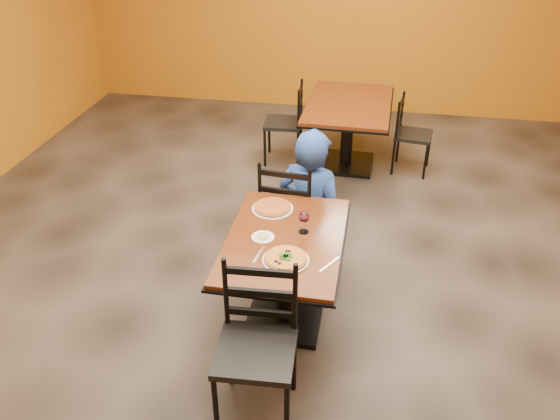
% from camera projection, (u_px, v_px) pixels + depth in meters
% --- Properties ---
extents(floor, '(7.00, 8.00, 0.01)m').
position_uv_depth(floor, '(295.00, 280.00, 4.73)').
color(floor, black).
rests_on(floor, ground).
extents(table_main, '(0.83, 1.23, 0.75)m').
position_uv_depth(table_main, '(285.00, 261.00, 4.02)').
color(table_main, '#632A0F').
rests_on(table_main, floor).
extents(table_second, '(0.96, 1.39, 0.75)m').
position_uv_depth(table_second, '(348.00, 119.00, 6.25)').
color(table_second, '#632A0F').
rests_on(table_second, floor).
extents(chair_main_near, '(0.49, 0.49, 1.02)m').
position_uv_depth(chair_main_near, '(256.00, 353.00, 3.32)').
color(chair_main_near, black).
rests_on(chair_main_near, floor).
extents(chair_main_far, '(0.49, 0.49, 0.99)m').
position_uv_depth(chair_main_far, '(290.00, 208.00, 4.75)').
color(chair_main_far, black).
rests_on(chair_main_far, floor).
extents(chair_second_left, '(0.44, 0.44, 0.92)m').
position_uv_depth(chair_second_left, '(283.00, 123.00, 6.42)').
color(chair_second_left, black).
rests_on(chair_second_left, floor).
extents(chair_second_right, '(0.43, 0.43, 0.85)m').
position_uv_depth(chair_second_right, '(414.00, 135.00, 6.22)').
color(chair_second_right, black).
rests_on(chair_second_right, floor).
extents(diner, '(0.70, 0.56, 1.20)m').
position_uv_depth(diner, '(311.00, 196.00, 4.71)').
color(diner, navy).
rests_on(diner, floor).
extents(plate_main, '(0.31, 0.31, 0.01)m').
position_uv_depth(plate_main, '(286.00, 260.00, 3.69)').
color(plate_main, white).
rests_on(plate_main, table_main).
extents(pizza_main, '(0.28, 0.28, 0.02)m').
position_uv_depth(pizza_main, '(286.00, 258.00, 3.68)').
color(pizza_main, maroon).
rests_on(pizza_main, plate_main).
extents(plate_far, '(0.31, 0.31, 0.01)m').
position_uv_depth(plate_far, '(272.00, 209.00, 4.24)').
color(plate_far, white).
rests_on(plate_far, table_main).
extents(pizza_far, '(0.28, 0.28, 0.02)m').
position_uv_depth(pizza_far, '(272.00, 207.00, 4.23)').
color(pizza_far, '#B46422').
rests_on(pizza_far, plate_far).
extents(side_plate, '(0.16, 0.16, 0.01)m').
position_uv_depth(side_plate, '(263.00, 237.00, 3.92)').
color(side_plate, white).
rests_on(side_plate, table_main).
extents(dip, '(0.09, 0.09, 0.01)m').
position_uv_depth(dip, '(263.00, 236.00, 3.91)').
color(dip, tan).
rests_on(dip, side_plate).
extents(wine_glass, '(0.08, 0.08, 0.18)m').
position_uv_depth(wine_glass, '(304.00, 221.00, 3.93)').
color(wine_glass, white).
rests_on(wine_glass, table_main).
extents(fork, '(0.04, 0.19, 0.00)m').
position_uv_depth(fork, '(259.00, 254.00, 3.75)').
color(fork, silver).
rests_on(fork, table_main).
extents(knife, '(0.12, 0.19, 0.00)m').
position_uv_depth(knife, '(330.00, 264.00, 3.66)').
color(knife, silver).
rests_on(knife, table_main).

